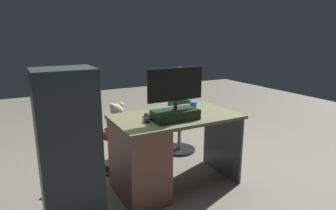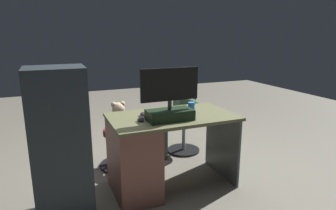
{
  "view_description": "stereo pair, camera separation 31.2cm",
  "coord_description": "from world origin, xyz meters",
  "px_view_note": "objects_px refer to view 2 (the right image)",
  "views": [
    {
      "loc": [
        1.34,
        2.68,
        1.5
      ],
      "look_at": [
        -0.09,
        0.01,
        0.75
      ],
      "focal_mm": 31.08,
      "sensor_mm": 36.0,
      "label": 1
    },
    {
      "loc": [
        1.06,
        2.81,
        1.5
      ],
      "look_at": [
        -0.09,
        0.01,
        0.75
      ],
      "focal_mm": 31.08,
      "sensor_mm": 36.0,
      "label": 2
    }
  ],
  "objects_px": {
    "tv_remote": "(141,119)",
    "person": "(179,104)",
    "visitor_chair": "(184,132)",
    "cup": "(191,107)",
    "office_chair_teddy": "(120,146)",
    "monitor": "(170,105)",
    "keyboard": "(169,112)",
    "computer_mouse": "(143,114)",
    "desk": "(143,153)",
    "teddy_bear": "(118,117)"
  },
  "relations": [
    {
      "from": "tv_remote",
      "to": "person",
      "type": "bearing_deg",
      "value": -113.03
    },
    {
      "from": "visitor_chair",
      "to": "cup",
      "type": "bearing_deg",
      "value": 70.04
    },
    {
      "from": "person",
      "to": "office_chair_teddy",
      "type": "bearing_deg",
      "value": 7.14
    },
    {
      "from": "monitor",
      "to": "keyboard",
      "type": "height_order",
      "value": "monitor"
    },
    {
      "from": "tv_remote",
      "to": "office_chair_teddy",
      "type": "relative_size",
      "value": 0.31
    },
    {
      "from": "monitor",
      "to": "office_chair_teddy",
      "type": "height_order",
      "value": "monitor"
    },
    {
      "from": "monitor",
      "to": "tv_remote",
      "type": "height_order",
      "value": "monitor"
    },
    {
      "from": "keyboard",
      "to": "computer_mouse",
      "type": "distance_m",
      "value": 0.28
    },
    {
      "from": "desk",
      "to": "visitor_chair",
      "type": "height_order",
      "value": "desk"
    },
    {
      "from": "monitor",
      "to": "desk",
      "type": "bearing_deg",
      "value": -30.13
    },
    {
      "from": "visitor_chair",
      "to": "computer_mouse",
      "type": "bearing_deg",
      "value": 41.62
    },
    {
      "from": "monitor",
      "to": "tv_remote",
      "type": "distance_m",
      "value": 0.29
    },
    {
      "from": "computer_mouse",
      "to": "person",
      "type": "height_order",
      "value": "person"
    },
    {
      "from": "desk",
      "to": "cup",
      "type": "relative_size",
      "value": 12.1
    },
    {
      "from": "computer_mouse",
      "to": "teddy_bear",
      "type": "relative_size",
      "value": 0.3
    },
    {
      "from": "teddy_bear",
      "to": "tv_remote",
      "type": "bearing_deg",
      "value": 95.2
    },
    {
      "from": "person",
      "to": "computer_mouse",
      "type": "bearing_deg",
      "value": 44.46
    },
    {
      "from": "computer_mouse",
      "to": "teddy_bear",
      "type": "bearing_deg",
      "value": -78.22
    },
    {
      "from": "monitor",
      "to": "visitor_chair",
      "type": "height_order",
      "value": "monitor"
    },
    {
      "from": "computer_mouse",
      "to": "visitor_chair",
      "type": "height_order",
      "value": "computer_mouse"
    },
    {
      "from": "visitor_chair",
      "to": "monitor",
      "type": "bearing_deg",
      "value": 57.16
    },
    {
      "from": "teddy_bear",
      "to": "cup",
      "type": "bearing_deg",
      "value": 135.6
    },
    {
      "from": "keyboard",
      "to": "tv_remote",
      "type": "distance_m",
      "value": 0.36
    },
    {
      "from": "teddy_bear",
      "to": "desk",
      "type": "bearing_deg",
      "value": 97.02
    },
    {
      "from": "tv_remote",
      "to": "office_chair_teddy",
      "type": "height_order",
      "value": "tv_remote"
    },
    {
      "from": "keyboard",
      "to": "visitor_chair",
      "type": "height_order",
      "value": "keyboard"
    },
    {
      "from": "computer_mouse",
      "to": "tv_remote",
      "type": "height_order",
      "value": "computer_mouse"
    },
    {
      "from": "desk",
      "to": "teddy_bear",
      "type": "xyz_separation_m",
      "value": [
        0.08,
        -0.64,
        0.19
      ]
    },
    {
      "from": "office_chair_teddy",
      "to": "teddy_bear",
      "type": "height_order",
      "value": "teddy_bear"
    },
    {
      "from": "cup",
      "to": "person",
      "type": "relative_size",
      "value": 0.09
    },
    {
      "from": "desk",
      "to": "computer_mouse",
      "type": "xyz_separation_m",
      "value": [
        -0.04,
        -0.08,
        0.36
      ]
    },
    {
      "from": "office_chair_teddy",
      "to": "teddy_bear",
      "type": "bearing_deg",
      "value": -90.0
    },
    {
      "from": "desk",
      "to": "cup",
      "type": "height_order",
      "value": "cup"
    },
    {
      "from": "computer_mouse",
      "to": "desk",
      "type": "bearing_deg",
      "value": 64.05
    },
    {
      "from": "monitor",
      "to": "visitor_chair",
      "type": "relative_size",
      "value": 1.22
    },
    {
      "from": "cup",
      "to": "person",
      "type": "height_order",
      "value": "person"
    },
    {
      "from": "desk",
      "to": "teddy_bear",
      "type": "bearing_deg",
      "value": -82.98
    },
    {
      "from": "office_chair_teddy",
      "to": "teddy_bear",
      "type": "relative_size",
      "value": 1.49
    },
    {
      "from": "visitor_chair",
      "to": "person",
      "type": "relative_size",
      "value": 0.4
    },
    {
      "from": "desk",
      "to": "visitor_chair",
      "type": "xyz_separation_m",
      "value": [
        -0.78,
        -0.74,
        -0.13
      ]
    },
    {
      "from": "computer_mouse",
      "to": "tv_remote",
      "type": "xyz_separation_m",
      "value": [
        0.06,
        0.11,
        -0.01
      ]
    },
    {
      "from": "tv_remote",
      "to": "teddy_bear",
      "type": "relative_size",
      "value": 0.47
    },
    {
      "from": "computer_mouse",
      "to": "visitor_chair",
      "type": "relative_size",
      "value": 0.22
    },
    {
      "from": "cup",
      "to": "teddy_bear",
      "type": "relative_size",
      "value": 0.31
    },
    {
      "from": "office_chair_teddy",
      "to": "visitor_chair",
      "type": "bearing_deg",
      "value": -172.86
    },
    {
      "from": "office_chair_teddy",
      "to": "person",
      "type": "xyz_separation_m",
      "value": [
        -0.78,
        -0.1,
        0.4
      ]
    },
    {
      "from": "tv_remote",
      "to": "person",
      "type": "relative_size",
      "value": 0.14
    },
    {
      "from": "desk",
      "to": "office_chair_teddy",
      "type": "bearing_deg",
      "value": -82.86
    },
    {
      "from": "tv_remote",
      "to": "office_chair_teddy",
      "type": "xyz_separation_m",
      "value": [
        0.06,
        -0.67,
        -0.5
      ]
    },
    {
      "from": "cup",
      "to": "office_chair_teddy",
      "type": "bearing_deg",
      "value": -43.86
    }
  ]
}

